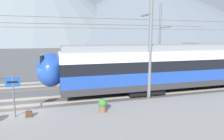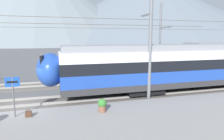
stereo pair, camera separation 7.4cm
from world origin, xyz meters
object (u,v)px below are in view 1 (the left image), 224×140
object	(u,v)px
handbag_near_sign	(29,114)
potted_plant_by_shelter	(103,105)
catenary_mast_far_side	(160,39)
catenary_mast_mid	(150,38)
platform_sign	(13,88)

from	to	relation	value
handbag_near_sign	potted_plant_by_shelter	xyz separation A→B (m)	(3.87, -0.35, 0.26)
catenary_mast_far_side	handbag_near_sign	distance (m)	17.09
catenary_mast_mid	platform_sign	size ratio (longest dim) A/B	22.35
catenary_mast_mid	potted_plant_by_shelter	bearing A→B (deg)	-152.00
handbag_near_sign	potted_plant_by_shelter	world-z (taller)	potted_plant_by_shelter
catenary_mast_far_side	platform_sign	distance (m)	17.26
catenary_mast_mid	catenary_mast_far_side	bearing A→B (deg)	56.44
handbag_near_sign	potted_plant_by_shelter	size ratio (longest dim) A/B	0.58
platform_sign	handbag_near_sign	distance (m)	1.57
catenary_mast_mid	handbag_near_sign	world-z (taller)	catenary_mast_mid
handbag_near_sign	catenary_mast_far_side	bearing A→B (deg)	37.29
catenary_mast_far_side	potted_plant_by_shelter	world-z (taller)	catenary_mast_far_side
catenary_mast_far_side	platform_sign	world-z (taller)	catenary_mast_far_side
handbag_near_sign	potted_plant_by_shelter	distance (m)	3.89
catenary_mast_mid	potted_plant_by_shelter	distance (m)	5.65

